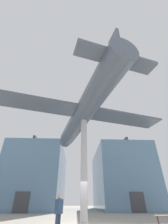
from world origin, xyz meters
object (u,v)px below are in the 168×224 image
object	(u,v)px
support_pylon_central	(84,164)
suspended_airplane	(83,113)
visitor_person	(59,210)
plaza_bench	(167,216)

from	to	relation	value
support_pylon_central	suspended_airplane	size ratio (longest dim) A/B	0.47
support_pylon_central	visitor_person	world-z (taller)	support_pylon_central
visitor_person	plaza_bench	size ratio (longest dim) A/B	1.02
support_pylon_central	suspended_airplane	bearing A→B (deg)	105.49
suspended_airplane	plaza_bench	world-z (taller)	suspended_airplane
suspended_airplane	plaza_bench	xyz separation A→B (m)	(5.43, -0.71, -7.94)
visitor_person	plaza_bench	bearing A→B (deg)	-37.37
suspended_airplane	visitor_person	world-z (taller)	suspended_airplane
support_pylon_central	plaza_bench	world-z (taller)	support_pylon_central
suspended_airplane	visitor_person	xyz separation A→B (m)	(-1.27, -3.67, -7.45)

